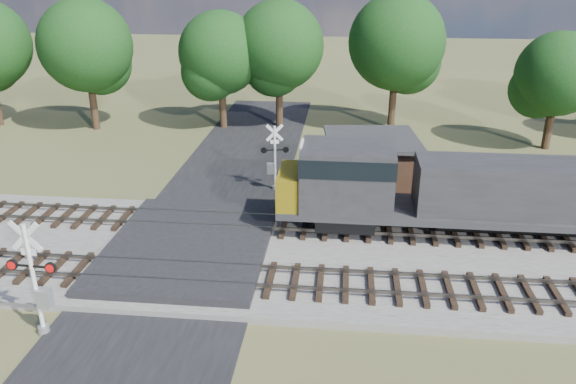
# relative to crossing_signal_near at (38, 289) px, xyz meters

# --- Properties ---
(ground) EXTENTS (160.00, 160.00, 0.00)m
(ground) POSITION_rel_crossing_signal_near_xyz_m (3.45, 5.77, -1.83)
(ground) COLOR #444D29
(ground) RESTS_ON ground
(ballast_bed) EXTENTS (140.00, 10.00, 0.30)m
(ballast_bed) POSITION_rel_crossing_signal_near_xyz_m (13.45, 6.27, -1.68)
(ballast_bed) COLOR gray
(ballast_bed) RESTS_ON ground
(road) EXTENTS (7.00, 60.00, 0.08)m
(road) POSITION_rel_crossing_signal_near_xyz_m (3.45, 5.77, -1.79)
(road) COLOR black
(road) RESTS_ON ground
(crossing_panel) EXTENTS (7.00, 9.00, 0.62)m
(crossing_panel) POSITION_rel_crossing_signal_near_xyz_m (3.45, 6.27, -1.51)
(crossing_panel) COLOR #262628
(crossing_panel) RESTS_ON ground
(track_near) EXTENTS (140.00, 2.60, 0.33)m
(track_near) POSITION_rel_crossing_signal_near_xyz_m (6.57, 3.77, -1.41)
(track_near) COLOR black
(track_near) RESTS_ON ballast_bed
(track_far) EXTENTS (140.00, 2.60, 0.33)m
(track_far) POSITION_rel_crossing_signal_near_xyz_m (6.57, 8.77, -1.41)
(track_far) COLOR black
(track_far) RESTS_ON ballast_bed
(crossing_signal_near) EXTENTS (1.77, 0.38, 4.39)m
(crossing_signal_near) POSITION_rel_crossing_signal_near_xyz_m (0.00, 0.00, 0.00)
(crossing_signal_near) COLOR silver
(crossing_signal_near) RESTS_ON ground
(crossing_signal_far) EXTENTS (1.56, 0.44, 3.91)m
(crossing_signal_far) POSITION_rel_crossing_signal_near_xyz_m (6.26, 14.15, -0.20)
(crossing_signal_far) COLOR silver
(crossing_signal_far) RESTS_ON ground
(equipment_shed) EXTENTS (5.41, 5.41, 3.37)m
(equipment_shed) POSITION_rel_crossing_signal_near_xyz_m (11.67, 14.00, -0.12)
(equipment_shed) COLOR #492C1F
(equipment_shed) RESTS_ON ground
(treeline) EXTENTS (85.05, 11.45, 11.93)m
(treeline) POSITION_rel_crossing_signal_near_xyz_m (12.18, 26.21, 4.94)
(treeline) COLOR black
(treeline) RESTS_ON ground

